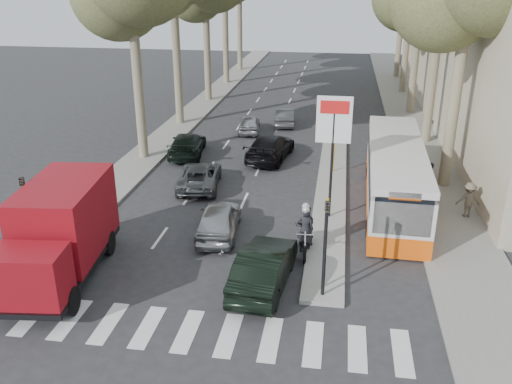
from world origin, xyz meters
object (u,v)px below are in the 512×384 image
dark_hatchback (264,267)px  red_truck (60,232)px  motorcycle (305,229)px  silver_hatchback (219,219)px  city_bus (395,174)px

dark_hatchback → red_truck: red_truck is taller
dark_hatchback → motorcycle: size_ratio=1.95×
red_truck → motorcycle: 9.19m
silver_hatchback → red_truck: 6.46m
red_truck → city_bus: bearing=28.5°
motorcycle → dark_hatchback: bearing=-116.6°
silver_hatchback → dark_hatchback: bearing=118.6°
dark_hatchback → motorcycle: motorcycle is taller
city_bus → motorcycle: size_ratio=4.79×
dark_hatchback → city_bus: 9.59m
silver_hatchback → red_truck: size_ratio=0.62×
dark_hatchback → motorcycle: bearing=-107.4°
silver_hatchback → city_bus: size_ratio=0.36×
dark_hatchback → motorcycle: 3.19m
dark_hatchback → city_bus: size_ratio=0.41×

